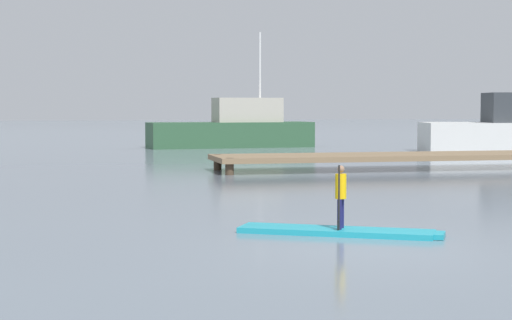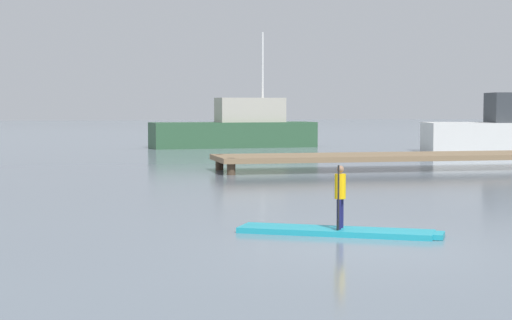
# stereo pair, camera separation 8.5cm
# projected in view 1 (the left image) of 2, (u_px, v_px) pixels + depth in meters

# --- Properties ---
(ground_plane) EXTENTS (240.00, 240.00, 0.00)m
(ground_plane) POSITION_uv_depth(u_px,v_px,m) (370.00, 250.00, 13.82)
(ground_plane) COLOR slate
(paddleboard_near) EXTENTS (3.49, 2.32, 0.10)m
(paddleboard_near) POSITION_uv_depth(u_px,v_px,m) (340.00, 231.00, 15.46)
(paddleboard_near) COLOR #1E9EB2
(paddleboard_near) RESTS_ON ground
(paddler_child_solo) EXTENTS (0.27, 0.36, 1.14)m
(paddler_child_solo) POSITION_uv_depth(u_px,v_px,m) (341.00, 193.00, 15.40)
(paddler_child_solo) COLOR #19194C
(paddler_child_solo) RESTS_ON paddleboard_near
(fishing_boat_green_midground) EXTENTS (9.03, 3.04, 6.22)m
(fishing_boat_green_midground) POSITION_uv_depth(u_px,v_px,m) (234.00, 129.00, 47.12)
(fishing_boat_green_midground) COLOR #2D5638
(fishing_boat_green_midground) RESTS_ON ground
(floating_dock) EXTENTS (12.94, 2.83, 0.55)m
(floating_dock) POSITION_uv_depth(u_px,v_px,m) (395.00, 157.00, 30.96)
(floating_dock) COLOR #846B4C
(floating_dock) RESTS_ON ground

